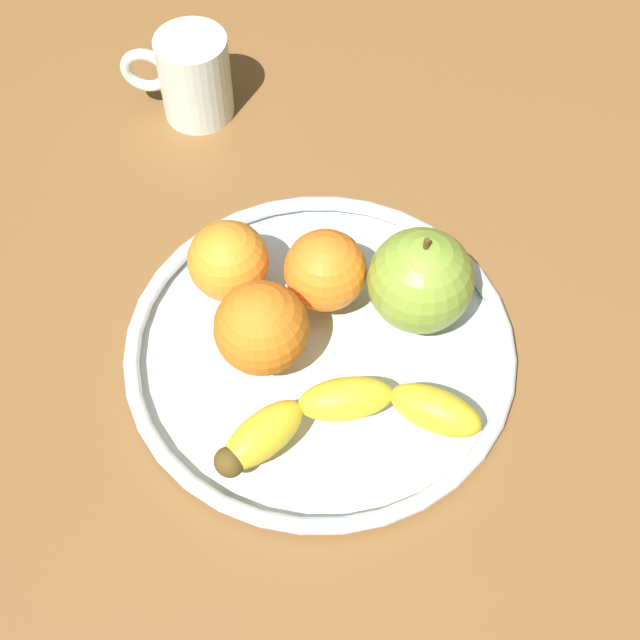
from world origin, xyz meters
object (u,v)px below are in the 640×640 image
apple (421,280)px  ambient_mug (192,77)px  orange_center (261,328)px  orange_front_right (323,270)px  banana (343,417)px  fruit_bowl (320,348)px  orange_back_left (228,261)px

apple → ambient_mug: (20.81, -21.84, -1.66)cm
orange_center → orange_front_right: size_ratio=1.10×
orange_center → apple: bearing=-156.5°
banana → ambient_mug: 35.96cm
ambient_mug → apple: bearing=133.6°
fruit_bowl → orange_back_left: orange_back_left is taller
ambient_mug → orange_center: bearing=109.9°
apple → ambient_mug: size_ratio=0.88×
fruit_bowl → banana: bearing=108.1°
orange_back_left → banana: bearing=129.8°
fruit_bowl → apple: size_ratio=3.41×
fruit_bowl → orange_front_right: orange_front_right is taller
banana → apple: 11.68cm
orange_center → orange_back_left: 6.82cm
banana → orange_front_right: bearing=-91.8°
orange_front_right → ambient_mug: 24.96cm
fruit_bowl → apple: apple is taller
orange_center → orange_back_left: (3.28, -5.97, -0.33)cm
apple → orange_back_left: size_ratio=1.40×
orange_back_left → orange_center: bearing=118.8°
apple → orange_back_left: apple is taller
apple → orange_front_right: (7.26, -0.89, -0.81)cm
fruit_bowl → apple: (-7.06, -3.49, 4.82)cm
orange_front_right → orange_back_left: 7.16cm
banana → ambient_mug: ambient_mug is taller
orange_back_left → fruit_bowl: bearing=147.8°
fruit_bowl → orange_back_left: (7.35, -4.62, 3.99)cm
orange_front_right → ambient_mug: bearing=-57.1°
fruit_bowl → ambient_mug: ambient_mug is taller
banana → orange_back_left: 15.06cm
apple → orange_center: bearing=23.5°
orange_center → orange_back_left: orange_center is taller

